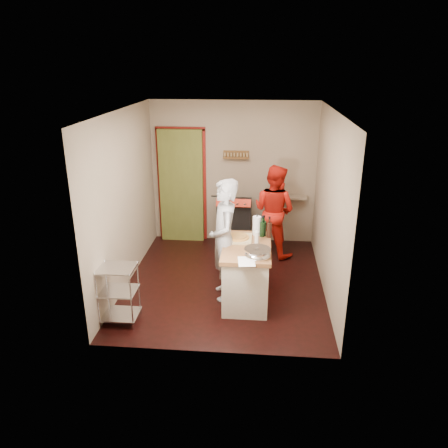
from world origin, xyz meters
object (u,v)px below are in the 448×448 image
at_px(wire_shelving, 118,292).
at_px(person_red, 274,211).
at_px(person_stripe, 224,240).
at_px(stove, 234,223).
at_px(island, 247,271).

distance_m(wire_shelving, person_red, 3.13).
xyz_separation_m(wire_shelving, person_stripe, (1.31, 0.79, 0.44)).
relative_size(person_stripe, person_red, 1.09).
relative_size(stove, wire_shelving, 1.26).
bearing_deg(stove, wire_shelving, -116.85).
relative_size(island, person_red, 0.76).
xyz_separation_m(stove, wire_shelving, (-1.33, -2.62, -0.01)).
relative_size(stove, person_red, 0.62).
bearing_deg(wire_shelving, person_stripe, 31.25).
bearing_deg(stove, island, -81.01).
height_order(wire_shelving, person_stripe, person_stripe).
distance_m(wire_shelving, person_stripe, 1.59).
distance_m(stove, person_red, 0.83).
bearing_deg(person_red, wire_shelving, 82.19).
bearing_deg(island, person_stripe, 164.44).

